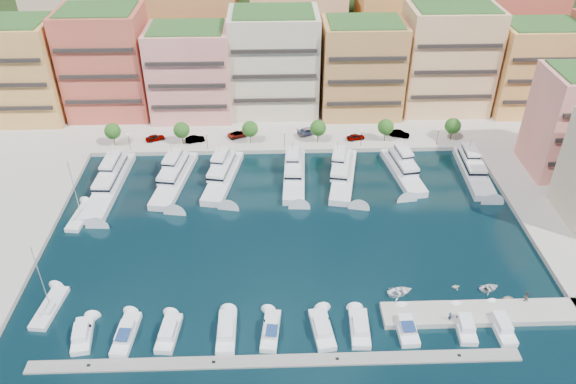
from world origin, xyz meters
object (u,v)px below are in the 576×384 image
(yacht_6, at_px, (473,169))
(person_1, at_px, (526,296))
(cruiser_5, at_px, (322,330))
(cruiser_8, at_px, (464,326))
(yacht_4, at_px, (343,173))
(car_4, at_px, (356,137))
(lamppost_0, at_px, (129,139))
(cruiser_7, at_px, (406,327))
(car_0, at_px, (155,138))
(tree_0, at_px, (113,131))
(yacht_3, at_px, (294,172))
(yacht_2, at_px, (223,174))
(cruiser_1, at_px, (126,335))
(car_3, at_px, (309,131))
(sailboat_0, at_px, (50,309))
(tree_5, at_px, (453,126))
(cruiser_3, at_px, (227,332))
(lamppost_4, at_px, (438,134))
(cruiser_4, at_px, (271,331))
(cruiser_9, at_px, (501,325))
(car_2, at_px, (238,134))
(lamppost_2, at_px, (284,137))
(lamppost_1, at_px, (207,138))
(sailboat_2, at_px, (81,217))
(tree_1, at_px, (182,130))
(cruiser_6, at_px, (360,329))
(tender_3, at_px, (508,298))
(car_1, at_px, (195,139))
(yacht_1, at_px, (175,177))
(tender_1, at_px, (456,286))
(tree_3, at_px, (318,128))
(tender_0, at_px, (400,292))
(cruiser_0, at_px, (83,336))
(tree_2, at_px, (250,129))
(car_5, at_px, (400,134))
(tree_4, at_px, (386,127))
(lamppost_3, at_px, (361,135))

(yacht_6, xyz_separation_m, person_1, (-3.87, -39.87, 0.78))
(cruiser_5, bearing_deg, cruiser_8, 0.02)
(yacht_4, distance_m, car_4, 15.75)
(lamppost_0, height_order, yacht_4, yacht_4)
(cruiser_7, height_order, car_0, car_0)
(tree_0, relative_size, yacht_3, 0.28)
(yacht_2, xyz_separation_m, cruiser_1, (-12.05, -44.33, -0.64))
(car_3, bearing_deg, car_0, 71.11)
(yacht_4, relative_size, sailboat_0, 1.63)
(tree_5, relative_size, cruiser_3, 0.67)
(tree_5, distance_m, lamppost_4, 4.70)
(cruiser_4, distance_m, cruiser_9, 35.64)
(yacht_4, xyz_separation_m, cruiser_8, (13.85, -43.88, -0.54))
(car_2, bearing_deg, cruiser_4, 163.79)
(tree_0, xyz_separation_m, yacht_6, (81.28, -13.63, -3.53))
(lamppost_2, relative_size, car_4, 0.97)
(lamppost_2, bearing_deg, lamppost_1, 180.00)
(sailboat_2, bearing_deg, tree_1, 58.36)
(yacht_4, relative_size, cruiser_6, 2.75)
(tender_3, relative_size, car_1, 0.36)
(yacht_1, distance_m, cruiser_4, 48.19)
(lamppost_0, xyz_separation_m, cruiser_7, (53.19, -55.80, -3.26))
(cruiser_7, distance_m, tender_1, 13.63)
(tree_3, height_order, car_0, tree_3)
(yacht_4, xyz_separation_m, tender_0, (5.41, -36.00, -0.65))
(cruiser_4, bearing_deg, cruiser_9, 0.03)
(car_0, xyz_separation_m, car_3, (37.03, 1.89, 0.10))
(tree_0, relative_size, cruiser_3, 0.67)
(cruiser_4, xyz_separation_m, cruiser_5, (7.90, 0.02, -0.02))
(lamppost_0, xyz_separation_m, cruiser_0, (3.74, -55.78, -3.28))
(car_4, bearing_deg, cruiser_6, 159.52)
(lamppost_0, bearing_deg, lamppost_2, 0.00)
(person_1, bearing_deg, tree_2, -49.40)
(cruiser_7, bearing_deg, car_2, 114.72)
(yacht_1, bearing_deg, lamppost_4, 11.43)
(yacht_6, relative_size, cruiser_9, 2.44)
(cruiser_5, height_order, car_5, car_5)
(cruiser_5, xyz_separation_m, car_0, (-35.14, 60.10, 1.21))
(car_1, bearing_deg, person_1, -146.45)
(sailboat_2, bearing_deg, car_2, 45.64)
(tree_4, height_order, cruiser_0, tree_4)
(yacht_6, bearing_deg, lamppost_1, 169.18)
(lamppost_4, relative_size, cruiser_1, 0.48)
(yacht_3, xyz_separation_m, cruiser_5, (2.44, -44.32, -0.66))
(tender_0, xyz_separation_m, car_2, (-28.90, 53.36, 1.27))
(cruiser_3, bearing_deg, lamppost_4, 50.24)
(lamppost_0, distance_m, car_4, 53.32)
(cruiser_8, distance_m, car_3, 65.20)
(yacht_4, distance_m, car_3, 19.20)
(lamppost_3, relative_size, car_1, 0.93)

